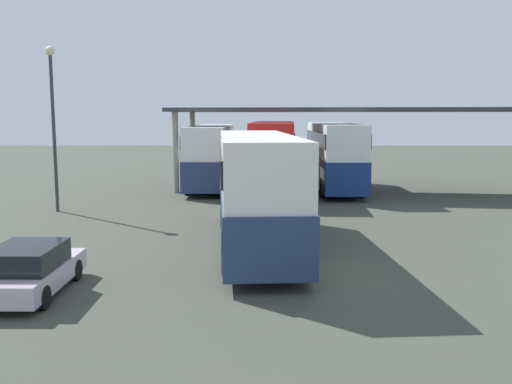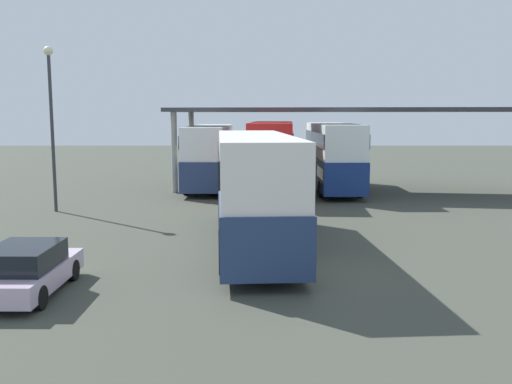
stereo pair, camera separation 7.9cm
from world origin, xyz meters
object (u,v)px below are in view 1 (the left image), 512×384
at_px(double_decker_main, 256,186).
at_px(double_decker_mid_row, 273,155).
at_px(parked_hatchback, 29,270).
at_px(double_decker_far_right, 334,154).
at_px(lamppost_tall, 52,109).
at_px(double_decker_near_canopy, 210,154).

height_order(double_decker_main, double_decker_mid_row, double_decker_mid_row).
distance_m(parked_hatchback, double_decker_mid_row, 20.55).
xyz_separation_m(double_decker_far_right, lamppost_tall, (-14.75, -7.72, 2.71)).
distance_m(double_decker_near_canopy, lamppost_tall, 11.62).
distance_m(double_decker_main, parked_hatchback, 8.29).
height_order(double_decker_near_canopy, double_decker_mid_row, double_decker_mid_row).
xyz_separation_m(double_decker_main, lamppost_tall, (-9.85, 7.43, 2.78)).
distance_m(parked_hatchback, double_decker_near_canopy, 22.09).
xyz_separation_m(parked_hatchback, double_decker_near_canopy, (3.09, 21.82, 1.54)).
distance_m(double_decker_near_canopy, double_decker_mid_row, 4.75).
bearing_deg(double_decker_main, double_decker_near_canopy, 6.36).
height_order(parked_hatchback, double_decker_far_right, double_decker_far_right).
distance_m(double_decker_far_right, lamppost_tall, 16.87).
relative_size(double_decker_main, double_decker_mid_row, 1.12).
xyz_separation_m(double_decker_main, double_decker_near_canopy, (-2.95, 16.36, -0.01)).
height_order(double_decker_main, double_decker_far_right, double_decker_far_right).
relative_size(double_decker_near_canopy, lamppost_tall, 1.32).
xyz_separation_m(double_decker_main, double_decker_far_right, (4.91, 15.15, 0.07)).
bearing_deg(parked_hatchback, double_decker_near_canopy, -7.60).
relative_size(parked_hatchback, double_decker_mid_row, 0.39).
distance_m(double_decker_mid_row, lamppost_tall, 12.85).
bearing_deg(parked_hatchback, double_decker_main, -47.42).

